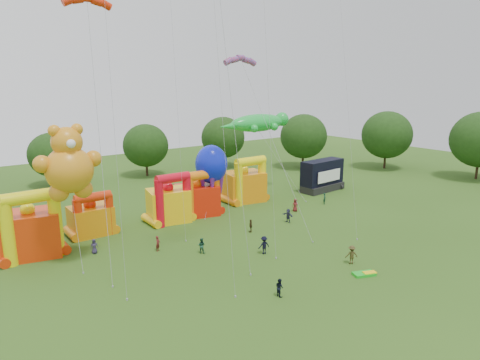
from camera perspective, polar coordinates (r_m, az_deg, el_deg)
ground at (r=35.70m, az=14.87°, el=-16.42°), size 160.00×160.00×0.00m
tree_ring at (r=32.61m, az=13.44°, el=-7.12°), size 120.12×122.18×12.07m
bouncy_castle_0 at (r=47.92m, az=-26.15°, el=-6.08°), size 6.39×5.55×7.09m
bouncy_castle_1 at (r=51.95m, az=-19.20°, el=-4.79°), size 4.52×3.64×5.21m
bouncy_castle_2 at (r=54.10m, az=-9.40°, el=-3.02°), size 5.56×4.80×6.40m
bouncy_castle_3 at (r=56.38m, az=-5.61°, el=-2.33°), size 6.02×5.26×6.20m
bouncy_castle_4 at (r=62.41m, az=0.67°, el=-0.55°), size 6.24×5.39×6.76m
stage_trailer at (r=69.71m, az=10.92°, el=0.55°), size 7.88×3.35×5.01m
teddy_bear_kite at (r=42.53m, az=-21.77°, el=1.12°), size 6.16×5.04×13.60m
gecko_kite at (r=64.93m, az=4.40°, el=4.04°), size 13.15×10.99×12.46m
octopus_kite at (r=56.03m, az=-3.89°, el=1.00°), size 4.56×4.23×9.27m
parafoil_kites at (r=42.64m, az=-5.32°, el=5.41°), size 21.81×13.62×28.78m
diamond_kites at (r=41.84m, az=-1.44°, el=11.56°), size 28.42×19.96×39.36m
folded_kite_bundle at (r=41.52m, az=16.29°, el=-11.91°), size 2.23×1.68×0.31m
spectator_0 at (r=46.72m, az=-18.87°, el=-8.37°), size 0.83×0.61×1.55m
spectator_1 at (r=45.70m, az=-10.90°, el=-8.31°), size 0.71×0.68×1.63m
spectator_2 at (r=44.57m, az=-5.16°, el=-8.69°), size 0.97×0.99×1.61m
spectator_3 at (r=44.19m, az=3.21°, el=-8.66°), size 1.32×0.89×1.89m
spectator_4 at (r=50.22m, az=1.43°, el=-6.11°), size 0.78×0.99×1.56m
spectator_5 at (r=53.88m, az=6.43°, el=-4.74°), size 0.77×1.68×1.75m
spectator_6 at (r=58.38m, az=7.38°, el=-3.34°), size 1.01×0.87×1.75m
spectator_7 at (r=62.47m, az=11.21°, el=-2.44°), size 0.71×0.66×1.63m
spectator_8 at (r=36.36m, az=5.29°, el=-14.06°), size 0.66×0.80×1.53m
spectator_9 at (r=43.26m, az=14.66°, el=-9.61°), size 1.38×1.23×1.86m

